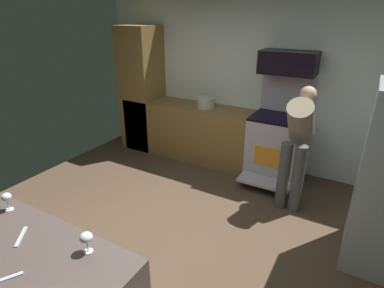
{
  "coord_description": "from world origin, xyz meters",
  "views": [
    {
      "loc": [
        1.55,
        -2.25,
        2.31
      ],
      "look_at": [
        0.08,
        0.3,
        1.05
      ],
      "focal_mm": 29.12,
      "sensor_mm": 36.0,
      "label": 1
    }
  ],
  "objects_px": {
    "oven_range": "(277,145)",
    "wine_glass_near": "(86,238)",
    "microwave": "(288,63)",
    "stock_pot": "(206,102)",
    "person_cook": "(298,141)",
    "wine_glass_far": "(6,198)"
  },
  "relations": [
    {
      "from": "microwave",
      "to": "stock_pot",
      "type": "xyz_separation_m",
      "value": [
        -1.19,
        -0.08,
        -0.69
      ]
    },
    {
      "from": "oven_range",
      "to": "stock_pot",
      "type": "relative_size",
      "value": 5.33
    },
    {
      "from": "person_cook",
      "to": "stock_pot",
      "type": "xyz_separation_m",
      "value": [
        -1.57,
        0.62,
        0.1
      ]
    },
    {
      "from": "oven_range",
      "to": "wine_glass_far",
      "type": "relative_size",
      "value": 10.21
    },
    {
      "from": "oven_range",
      "to": "microwave",
      "type": "relative_size",
      "value": 2.06
    },
    {
      "from": "wine_glass_far",
      "to": "stock_pot",
      "type": "relative_size",
      "value": 0.52
    },
    {
      "from": "microwave",
      "to": "person_cook",
      "type": "bearing_deg",
      "value": -61.47
    },
    {
      "from": "microwave",
      "to": "person_cook",
      "type": "relative_size",
      "value": 0.5
    },
    {
      "from": "microwave",
      "to": "wine_glass_near",
      "type": "xyz_separation_m",
      "value": [
        -0.35,
        -3.3,
        -0.67
      ]
    },
    {
      "from": "oven_range",
      "to": "person_cook",
      "type": "xyz_separation_m",
      "value": [
        0.38,
        -0.61,
        0.37
      ]
    },
    {
      "from": "wine_glass_far",
      "to": "person_cook",
      "type": "bearing_deg",
      "value": 58.14
    },
    {
      "from": "microwave",
      "to": "stock_pot",
      "type": "bearing_deg",
      "value": -176.15
    },
    {
      "from": "person_cook",
      "to": "wine_glass_far",
      "type": "bearing_deg",
      "value": -121.86
    },
    {
      "from": "wine_glass_near",
      "to": "wine_glass_far",
      "type": "height_order",
      "value": "wine_glass_far"
    },
    {
      "from": "wine_glass_far",
      "to": "stock_pot",
      "type": "xyz_separation_m",
      "value": [
        0.03,
        3.2,
        -0.03
      ]
    },
    {
      "from": "wine_glass_near",
      "to": "stock_pot",
      "type": "relative_size",
      "value": 0.52
    },
    {
      "from": "oven_range",
      "to": "wine_glass_far",
      "type": "xyz_separation_m",
      "value": [
        -1.22,
        -3.18,
        0.5
      ]
    },
    {
      "from": "stock_pot",
      "to": "person_cook",
      "type": "bearing_deg",
      "value": -21.57
    },
    {
      "from": "person_cook",
      "to": "wine_glass_far",
      "type": "height_order",
      "value": "person_cook"
    },
    {
      "from": "oven_range",
      "to": "wine_glass_near",
      "type": "bearing_deg",
      "value": -96.18
    },
    {
      "from": "oven_range",
      "to": "microwave",
      "type": "xyz_separation_m",
      "value": [
        0.0,
        0.09,
        1.17
      ]
    },
    {
      "from": "oven_range",
      "to": "wine_glass_near",
      "type": "distance_m",
      "value": 3.26
    }
  ]
}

